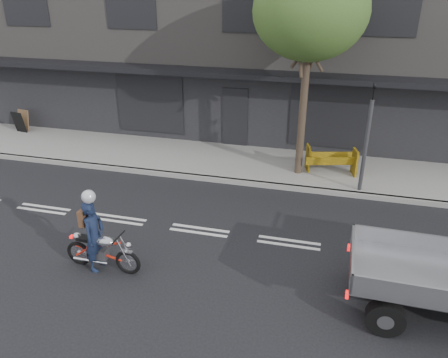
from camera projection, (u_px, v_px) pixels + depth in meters
ground at (199, 231)px, 11.73m from camera, size 80.00×80.00×0.00m
sidewalk at (238, 162)px, 15.83m from camera, size 32.00×3.20×0.15m
kerb at (227, 181)px, 14.42m from camera, size 32.00×0.20×0.15m
building_main at (271, 29)px, 19.96m from camera, size 26.00×10.00×8.00m
street_tree at (310, 12)px, 12.69m from camera, size 3.40×3.40×6.74m
traffic_light_pole at (366, 144)px, 13.02m from camera, size 0.12×0.12×3.50m
motorcycle at (102, 250)px, 10.01m from camera, size 1.90×0.55×0.98m
rider at (94, 236)px, 9.90m from camera, size 0.44×0.64×1.73m
construction_barrier at (331, 162)px, 14.47m from camera, size 1.76×1.06×0.92m
sandwich_board at (19, 122)px, 18.44m from camera, size 0.63×0.47×0.91m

